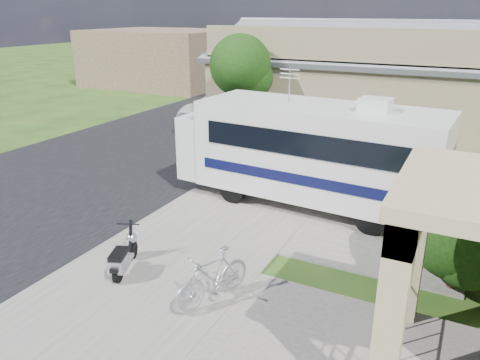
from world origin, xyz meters
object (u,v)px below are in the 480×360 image
at_px(van, 285,86).
at_px(garden_hose, 379,330).
at_px(shrub, 466,223).
at_px(pickup_truck, 235,108).
at_px(bicycle, 213,280).
at_px(scooter, 123,256).
at_px(motorhome, 309,150).

height_order(van, garden_hose, van).
distance_m(van, garden_hose, 22.61).
relative_size(shrub, pickup_truck, 0.45).
bearing_deg(bicycle, scooter, -162.18).
bearing_deg(scooter, pickup_truck, 86.09).
bearing_deg(bicycle, motorhome, 110.23).
height_order(motorhome, garden_hose, motorhome).
relative_size(bicycle, garden_hose, 5.04).
xyz_separation_m(shrub, pickup_truck, (-10.68, 10.62, -0.60)).
bearing_deg(pickup_truck, bicycle, 116.42).
xyz_separation_m(scooter, garden_hose, (5.34, 0.48, -0.35)).
distance_m(pickup_truck, van, 7.50).
xyz_separation_m(scooter, pickup_truck, (-4.24, 13.29, 0.46)).
bearing_deg(garden_hose, shrub, 63.33).
height_order(scooter, van, van).
relative_size(pickup_truck, van, 1.00).
height_order(scooter, bicycle, bicycle).
distance_m(motorhome, scooter, 6.07).
xyz_separation_m(motorhome, shrub, (4.22, -2.84, -0.18)).
xyz_separation_m(bicycle, pickup_truck, (-6.51, 13.36, 0.35)).
xyz_separation_m(shrub, garden_hose, (-1.10, -2.19, -1.40)).
bearing_deg(scooter, motorhome, 46.47).
height_order(pickup_truck, garden_hose, pickup_truck).
xyz_separation_m(bicycle, van, (-6.87, 20.85, 0.39)).
distance_m(scooter, bicycle, 2.27).
xyz_separation_m(motorhome, pickup_truck, (-6.46, 7.78, -0.78)).
bearing_deg(shrub, bicycle, -146.67).
bearing_deg(shrub, garden_hose, -116.67).
bearing_deg(garden_hose, van, 116.09).
bearing_deg(shrub, scooter, -157.49).
relative_size(van, garden_hose, 18.06).
height_order(bicycle, van, van).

